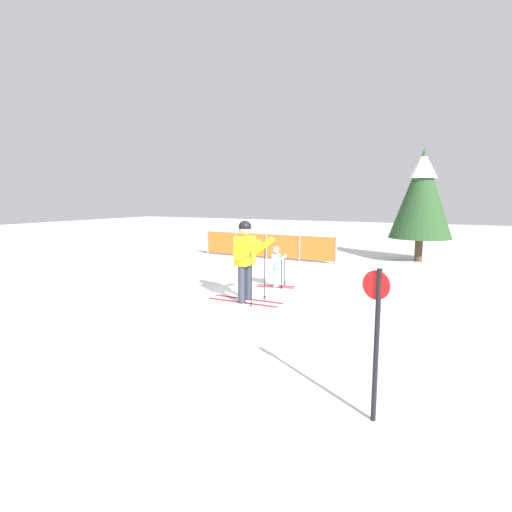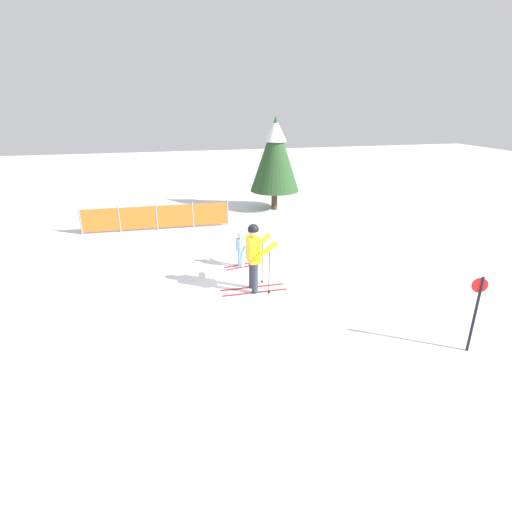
% 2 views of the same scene
% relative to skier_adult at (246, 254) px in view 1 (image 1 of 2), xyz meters
% --- Properties ---
extents(ground_plane, '(60.00, 60.00, 0.00)m').
position_rel_skier_adult_xyz_m(ground_plane, '(0.12, -0.07, -1.02)').
color(ground_plane, white).
extents(skier_adult, '(1.62, 0.72, 1.71)m').
position_rel_skier_adult_xyz_m(skier_adult, '(0.00, 0.00, 0.00)').
color(skier_adult, maroon).
rests_on(skier_adult, ground_plane).
extents(skier_child, '(0.97, 0.50, 1.01)m').
position_rel_skier_adult_xyz_m(skier_child, '(-0.01, 1.57, -0.44)').
color(skier_child, maroon).
rests_on(skier_child, ground_plane).
extents(safety_fence, '(5.23, 0.18, 0.97)m').
position_rel_skier_adult_xyz_m(safety_fence, '(-2.27, 5.68, -0.54)').
color(safety_fence, gray).
rests_on(safety_fence, ground_plane).
extents(conifer_far, '(2.06, 2.06, 3.83)m').
position_rel_skier_adult_xyz_m(conifer_far, '(2.69, 7.53, 1.35)').
color(conifer_far, '#4C3823').
rests_on(conifer_far, ground_plane).
extents(trail_marker, '(0.27, 0.11, 1.52)m').
position_rel_skier_adult_xyz_m(trail_marker, '(3.30, -3.44, -0.09)').
color(trail_marker, black).
rests_on(trail_marker, ground_plane).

